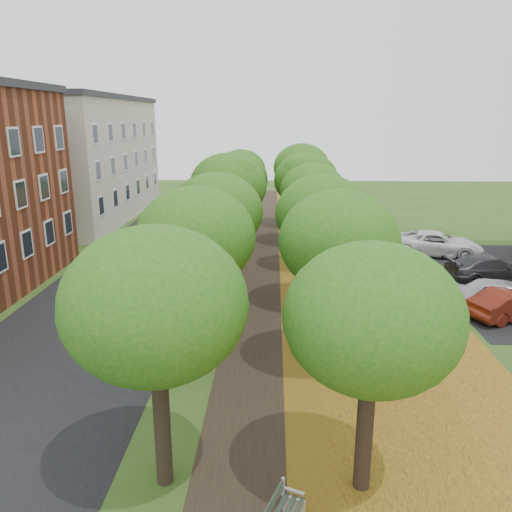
# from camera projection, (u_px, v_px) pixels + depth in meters

# --- Properties ---
(ground) EXTENTS (120.00, 120.00, 0.00)m
(ground) POSITION_uv_depth(u_px,v_px,m) (254.00, 483.00, 12.23)
(ground) COLOR #2D4C19
(ground) RESTS_ON ground
(street_asphalt) EXTENTS (8.00, 70.00, 0.01)m
(street_asphalt) POSITION_uv_depth(u_px,v_px,m) (127.00, 283.00, 26.93)
(street_asphalt) COLOR black
(street_asphalt) RESTS_ON ground
(footpath) EXTENTS (3.20, 70.00, 0.01)m
(footpath) POSITION_uv_depth(u_px,v_px,m) (265.00, 284.00, 26.67)
(footpath) COLOR black
(footpath) RESTS_ON ground
(leaf_verge) EXTENTS (7.50, 70.00, 0.01)m
(leaf_verge) POSITION_uv_depth(u_px,v_px,m) (359.00, 286.00, 26.49)
(leaf_verge) COLOR #A2821D
(leaf_verge) RESTS_ON ground
(tree_row_west) EXTENTS (4.09, 34.09, 6.27)m
(tree_row_west) POSITION_uv_depth(u_px,v_px,m) (223.00, 201.00, 25.53)
(tree_row_west) COLOR black
(tree_row_west) RESTS_ON ground
(tree_row_east) EXTENTS (4.09, 34.09, 6.27)m
(tree_row_east) POSITION_uv_depth(u_px,v_px,m) (317.00, 201.00, 25.36)
(tree_row_east) COLOR black
(tree_row_east) RESTS_ON ground
(building_cream) EXTENTS (10.30, 20.30, 10.40)m
(building_cream) POSITION_uv_depth(u_px,v_px,m) (73.00, 158.00, 43.17)
(building_cream) COLOR beige
(building_cream) RESTS_ON ground
(car_silver) EXTENTS (4.75, 2.71, 1.52)m
(car_silver) POSITION_uv_depth(u_px,v_px,m) (504.00, 296.00, 22.80)
(car_silver) COLOR #B8B8BE
(car_silver) RESTS_ON ground
(car_red) EXTENTS (4.32, 2.97, 1.35)m
(car_red) POSITION_uv_depth(u_px,v_px,m) (512.00, 304.00, 22.07)
(car_red) COLOR maroon
(car_red) RESTS_ON ground
(car_grey) EXTENTS (5.17, 2.83, 1.42)m
(car_grey) POSITION_uv_depth(u_px,v_px,m) (490.00, 269.00, 26.99)
(car_grey) COLOR #2E2E32
(car_grey) RESTS_ON ground
(car_white) EXTENTS (5.99, 3.87, 1.54)m
(car_white) POSITION_uv_depth(u_px,v_px,m) (438.00, 244.00, 32.13)
(car_white) COLOR white
(car_white) RESTS_ON ground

